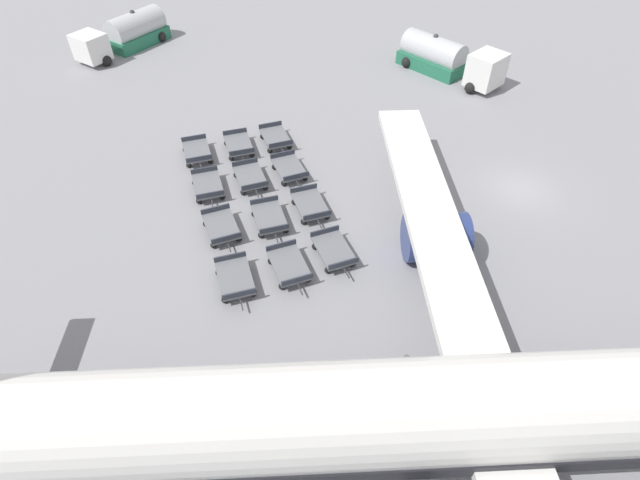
% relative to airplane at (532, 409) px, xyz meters
% --- Properties ---
extents(ground_plane, '(500.00, 500.00, 0.00)m').
position_rel_airplane_xyz_m(ground_plane, '(-14.93, 8.18, -3.24)').
color(ground_plane, gray).
extents(airplane, '(41.63, 47.22, 12.76)m').
position_rel_airplane_xyz_m(airplane, '(0.00, 0.00, 0.00)').
color(airplane, white).
rests_on(airplane, ground_plane).
extents(fuel_tanker_primary, '(9.08, 7.13, 3.00)m').
position_rel_airplane_xyz_m(fuel_tanker_primary, '(-30.88, 9.26, -1.95)').
color(fuel_tanker_primary, white).
rests_on(fuel_tanker_primary, ground_plane).
extents(fuel_tanker_secondary, '(8.09, 8.09, 3.10)m').
position_rel_airplane_xyz_m(fuel_tanker_secondary, '(-41.31, -17.13, -1.95)').
color(fuel_tanker_secondary, white).
rests_on(fuel_tanker_secondary, ground_plane).
extents(baggage_dolly_row_near_col_a, '(3.45, 1.98, 0.92)m').
position_rel_airplane_xyz_m(baggage_dolly_row_near_col_a, '(-22.16, -11.32, -2.77)').
color(baggage_dolly_row_near_col_a, slate).
rests_on(baggage_dolly_row_near_col_a, ground_plane).
extents(baggage_dolly_row_near_col_b, '(3.44, 1.96, 0.92)m').
position_rel_airplane_xyz_m(baggage_dolly_row_near_col_b, '(-18.29, -10.73, -2.77)').
color(baggage_dolly_row_near_col_b, slate).
rests_on(baggage_dolly_row_near_col_b, ground_plane).
extents(baggage_dolly_row_near_col_c, '(3.47, 2.13, 0.92)m').
position_rel_airplane_xyz_m(baggage_dolly_row_near_col_c, '(-14.37, -10.10, -2.77)').
color(baggage_dolly_row_near_col_c, slate).
rests_on(baggage_dolly_row_near_col_c, ground_plane).
extents(baggage_dolly_row_near_col_d, '(3.44, 1.96, 0.92)m').
position_rel_airplane_xyz_m(baggage_dolly_row_near_col_d, '(-10.38, -9.61, -2.77)').
color(baggage_dolly_row_near_col_d, slate).
rests_on(baggage_dolly_row_near_col_d, ground_plane).
extents(baggage_dolly_row_mid_a_col_a, '(3.44, 1.96, 0.92)m').
position_rel_airplane_xyz_m(baggage_dolly_row_mid_a_col_a, '(-22.42, -8.56, -2.77)').
color(baggage_dolly_row_mid_a_col_a, slate).
rests_on(baggage_dolly_row_mid_a_col_a, ground_plane).
extents(baggage_dolly_row_mid_a_col_b, '(3.46, 2.05, 0.92)m').
position_rel_airplane_xyz_m(baggage_dolly_row_mid_a_col_b, '(-18.66, -8.12, -2.77)').
color(baggage_dolly_row_mid_a_col_b, slate).
rests_on(baggage_dolly_row_mid_a_col_b, ground_plane).
extents(baggage_dolly_row_mid_a_col_c, '(3.44, 1.95, 0.92)m').
position_rel_airplane_xyz_m(baggage_dolly_row_mid_a_col_c, '(-14.64, -7.40, -2.77)').
color(baggage_dolly_row_mid_a_col_c, slate).
rests_on(baggage_dolly_row_mid_a_col_c, ground_plane).
extents(baggage_dolly_row_mid_a_col_d, '(3.47, 2.10, 0.92)m').
position_rel_airplane_xyz_m(baggage_dolly_row_mid_a_col_d, '(-10.75, -6.84, -2.77)').
color(baggage_dolly_row_mid_a_col_d, slate).
rests_on(baggage_dolly_row_mid_a_col_d, ground_plane).
extents(baggage_dolly_row_mid_b_col_a, '(3.46, 2.05, 0.92)m').
position_rel_airplane_xyz_m(baggage_dolly_row_mid_b_col_a, '(-22.85, -6.00, -2.77)').
color(baggage_dolly_row_mid_b_col_a, slate).
rests_on(baggage_dolly_row_mid_b_col_a, ground_plane).
extents(baggage_dolly_row_mid_b_col_b, '(3.47, 2.13, 0.92)m').
position_rel_airplane_xyz_m(baggage_dolly_row_mid_b_col_b, '(-19.10, -5.61, -2.77)').
color(baggage_dolly_row_mid_b_col_b, slate).
rests_on(baggage_dolly_row_mid_b_col_b, ground_plane).
extents(baggage_dolly_row_mid_b_col_c, '(3.45, 2.00, 0.92)m').
position_rel_airplane_xyz_m(baggage_dolly_row_mid_b_col_c, '(-15.30, -4.93, -2.77)').
color(baggage_dolly_row_mid_b_col_c, slate).
rests_on(baggage_dolly_row_mid_b_col_c, ground_plane).
extents(baggage_dolly_row_mid_b_col_d, '(3.47, 2.10, 0.92)m').
position_rel_airplane_xyz_m(baggage_dolly_row_mid_b_col_d, '(-11.39, -4.38, -2.77)').
color(baggage_dolly_row_mid_b_col_d, slate).
rests_on(baggage_dolly_row_mid_b_col_d, ground_plane).
extents(stand_guidance_stripe, '(3.77, 24.28, 0.01)m').
position_rel_airplane_xyz_m(stand_guidance_stripe, '(-1.01, -10.27, -3.24)').
color(stand_guidance_stripe, white).
rests_on(stand_guidance_stripe, ground_plane).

